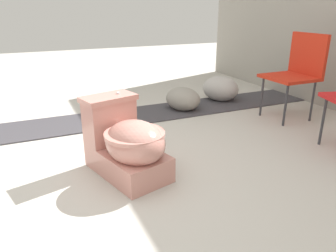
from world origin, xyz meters
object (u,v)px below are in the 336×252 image
Objects in this scene: boulder_near at (183,99)px; folding_chair_left at (298,67)px; boulder_far at (220,88)px; toilet at (127,144)px.

folding_chair_left is at bearing 54.08° from boulder_near.
folding_chair_left reaches higher than boulder_near.
boulder_far is at bearing 105.52° from boulder_near.
folding_chair_left is 1.20m from boulder_near.
folding_chair_left is 2.08× the size of boulder_near.
boulder_near is at bearing -35.96° from folding_chair_left.
folding_chair_left is 1.89× the size of boulder_far.
toilet reaches higher than boulder_near.
toilet is 1.76× the size of boulder_near.
toilet is 1.60× the size of boulder_far.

